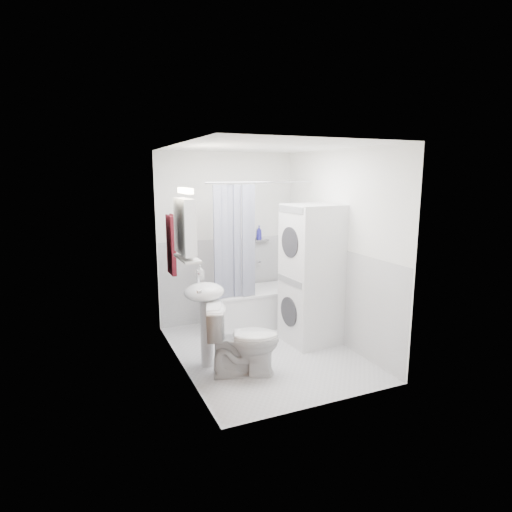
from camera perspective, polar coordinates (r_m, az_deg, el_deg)
name	(u,v)px	position (r m, az deg, el deg)	size (l,w,h in m)	color
floor	(265,352)	(5.27, 1.21, -12.65)	(2.60, 2.60, 0.00)	silver
room_walls	(266,229)	(4.87, 1.28, 3.61)	(2.60, 2.60, 2.60)	white
wainscot	(255,297)	(5.31, -0.10, -5.55)	(1.98, 2.58, 2.58)	white
door	(199,291)	(4.13, -7.58, -4.71)	(0.05, 2.00, 2.00)	brown
bathtub	(254,305)	(6.06, -0.21, -6.61)	(1.34, 0.64, 0.51)	white
tub_spout	(258,262)	(6.29, 0.27, -0.75)	(0.04, 0.04, 0.12)	silver
curtain_rod	(262,182)	(5.54, 0.86, 9.82)	(0.02, 0.02, 1.52)	silver
shower_curtain	(235,242)	(5.46, -2.86, 1.88)	(0.55, 0.02, 1.45)	#131A44
sink	(205,305)	(4.71, -6.82, -6.49)	(0.44, 0.37, 1.04)	white
medicine_cabinet	(185,225)	(4.65, -9.44, 4.09)	(0.13, 0.50, 0.71)	white
shelf	(187,258)	(4.71, -9.13, -0.31)	(0.18, 0.54, 0.03)	silver
shower_caddy	(261,240)	(6.24, 0.73, 2.11)	(0.22, 0.06, 0.02)	silver
towel	(171,243)	(5.24, -11.25, 1.66)	(0.07, 0.30, 0.74)	#580C22
washer_dryer	(311,274)	(5.37, 7.39, -2.45)	(0.65, 0.64, 1.74)	white
toilet	(243,340)	(4.60, -1.73, -11.15)	(0.43, 0.77, 0.76)	white
soap_pump	(200,276)	(4.95, -7.46, -2.68)	(0.08, 0.17, 0.08)	gray
shelf_bottle	(191,256)	(4.56, -8.68, -0.06)	(0.07, 0.18, 0.07)	gray
shelf_cup	(185,251)	(4.82, -9.51, 0.68)	(0.10, 0.09, 0.10)	gray
shampoo_a	(251,236)	(6.17, -0.61, 2.71)	(0.13, 0.17, 0.13)	gray
shampoo_b	(259,237)	(6.22, 0.41, 2.54)	(0.08, 0.21, 0.08)	#2A279C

